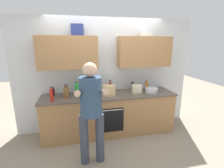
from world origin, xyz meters
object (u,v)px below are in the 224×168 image
bottle_soda (77,90)px  bottle_wine (53,92)px  cup_stoneware (83,96)px  grocery_bag_bread (109,90)px  bottle_water (98,89)px  knife_block (66,92)px  bottle_hotsauce (51,95)px  mixing_bowl (151,90)px  bottle_soy (132,87)px  person_standing (91,107)px  grocery_bag_rice (136,89)px  bottle_vinegar (110,87)px  bottle_juice (147,85)px  potted_herb (84,88)px

bottle_soda → bottle_wine: bearing=161.1°
cup_stoneware → grocery_bag_bread: bearing=6.3°
bottle_water → knife_block: 0.67m
bottle_hotsauce → mixing_bowl: bottle_hotsauce is taller
bottle_hotsauce → bottle_water: size_ratio=1.06×
bottle_soda → bottle_soy: (1.26, 0.21, -0.05)m
bottle_soy → bottle_wine: bearing=-178.6°
person_standing → grocery_bag_rice: bearing=38.6°
bottle_vinegar → bottle_soda: (-0.73, -0.16, 0.03)m
bottle_water → cup_stoneware: size_ratio=3.16×
bottle_juice → knife_block: bearing=-173.4°
bottle_water → cup_stoneware: (-0.32, -0.26, -0.07)m
person_standing → bottle_soda: (-0.21, 0.86, 0.04)m
mixing_bowl → knife_block: size_ratio=1.03×
potted_herb → grocery_bag_rice: bearing=-4.8°
bottle_juice → potted_herb: bearing=-176.3°
bottle_soda → bottle_water: bottle_soda is taller
person_standing → knife_block: person_standing is taller
mixing_bowl → grocery_bag_rice: grocery_bag_rice is taller
knife_block → grocery_bag_rice: (1.49, 0.02, -0.02)m
bottle_vinegar → mixing_bowl: 0.92m
bottle_hotsauce → bottle_water: 0.96m
person_standing → grocery_bag_rice: (1.08, 0.86, -0.01)m
bottle_soy → knife_block: 1.48m
bottle_soda → bottle_soy: bearing=9.3°
knife_block → cup_stoneware: bearing=-20.8°
mixing_bowl → person_standing: bearing=-150.1°
bottle_vinegar → bottle_wine: (-1.20, 0.01, -0.03)m
person_standing → cup_stoneware: (-0.09, 0.71, -0.05)m
bottle_hotsauce → person_standing: bearing=-44.7°
grocery_bag_bread → bottle_vinegar: bearing=73.1°
bottle_vinegar → knife_block: size_ratio=1.01×
bottle_wine → knife_block: bearing=-35.4°
bottle_hotsauce → bottle_juice: bearing=10.4°
bottle_vinegar → knife_block: bottle_vinegar is taller
bottle_water → mixing_bowl: size_ratio=0.94×
bottle_water → bottle_wine: bearing=176.6°
bottle_vinegar → grocery_bag_rice: bearing=-16.4°
bottle_wine → bottle_juice: size_ratio=0.83×
cup_stoneware → potted_herb: 0.26m
bottle_juice → mixing_bowl: bottle_juice is taller
bottle_juice → grocery_bag_bread: (-0.96, -0.28, 0.01)m
bottle_vinegar → cup_stoneware: 0.68m
bottle_wine → grocery_bag_bread: 1.16m
bottle_water → bottle_soda: bearing=-166.2°
bottle_wine → bottle_juice: 2.09m
person_standing → grocery_bag_bread: (0.44, 0.77, 0.02)m
bottle_soda → mixing_bowl: bearing=-1.9°
bottle_juice → knife_block: size_ratio=0.86×
bottle_water → bottle_juice: size_ratio=1.14×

